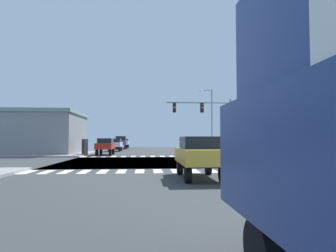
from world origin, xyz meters
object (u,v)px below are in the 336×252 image
Objects in this scene: sedan_nearside_1 at (115,144)px; sedan_leading_3 at (124,143)px; street_lamp at (210,115)px; sedan_farside_2 at (106,145)px; pickup_queued_1 at (121,142)px; sedan_outer_5 at (199,153)px; traffic_signal_mast at (205,114)px; bank_building at (16,133)px.

sedan_nearside_1 is 1.00× the size of sedan_leading_3.
street_lamp is 27.75m from sedan_leading_3.
pickup_queued_1 is (-0.00, 21.04, 0.17)m from sedan_farside_2.
sedan_nearside_1 and sedan_outer_5 have the same top height.
sedan_nearside_1 is 32.21m from sedan_outer_5.
sedan_leading_3 is at bearing 118.27° from street_lamp.
traffic_signal_mast is 1.61× the size of sedan_leading_3.
pickup_queued_1 is at bearing 90.00° from sedan_leading_3.
bank_building is 13.57m from sedan_nearside_1.
pickup_queued_1 is at bearing 58.38° from bank_building.
bank_building is at bearing 127.31° from sedan_outer_5.
street_lamp is 24.28m from bank_building.
street_lamp is 0.50× the size of bank_building.
traffic_signal_mast is 0.82× the size of street_lamp.
pickup_queued_1 reaches higher than sedan_farside_2.
sedan_leading_3 is at bearing -90.00° from sedan_nearside_1.
sedan_outer_5 is at bearing 108.70° from sedan_farside_2.
sedan_farside_2 is at bearing 90.00° from sedan_leading_3.
sedan_farside_2 is (-13.01, -4.76, -3.87)m from street_lamp.
sedan_leading_3 is 50.14m from sedan_outer_5.
sedan_leading_3 is at bearing -90.00° from sedan_farside_2.
sedan_leading_3 is at bearing 66.85° from bank_building.
sedan_farside_2 is 21.84m from sedan_outer_5.
street_lamp is 14.84m from sedan_nearside_1.
sedan_outer_5 is (7.00, -31.44, 0.00)m from sedan_nearside_1.
traffic_signal_mast is at bearing -105.80° from street_lamp.
sedan_nearside_1 and sedan_leading_3 have the same top height.
sedan_leading_3 is (11.08, 25.92, -1.45)m from bank_building.
sedan_farside_2 is (11.08, -3.04, -1.45)m from bank_building.
sedan_nearside_1 is 10.29m from pickup_queued_1.
sedan_nearside_1 is (-10.77, 13.91, -3.36)m from traffic_signal_mast.
bank_building is at bearing 66.85° from sedan_leading_3.
street_lamp is at bearing 74.20° from traffic_signal_mast.
street_lamp is 26.43m from sedan_outer_5.
bank_building is (-21.85, 6.20, -1.91)m from traffic_signal_mast.
sedan_nearside_1 is (11.08, 7.71, -1.45)m from bank_building.
sedan_nearside_1 is at bearing 127.77° from traffic_signal_mast.
sedan_nearside_1 is at bearing 102.55° from sedan_outer_5.
sedan_farside_2 is 28.96m from sedan_leading_3.
sedan_outer_5 is (-6.01, -25.45, -3.87)m from street_lamp.
street_lamp is 14.39m from sedan_farside_2.
sedan_outer_5 is at bearing 98.03° from sedan_leading_3.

